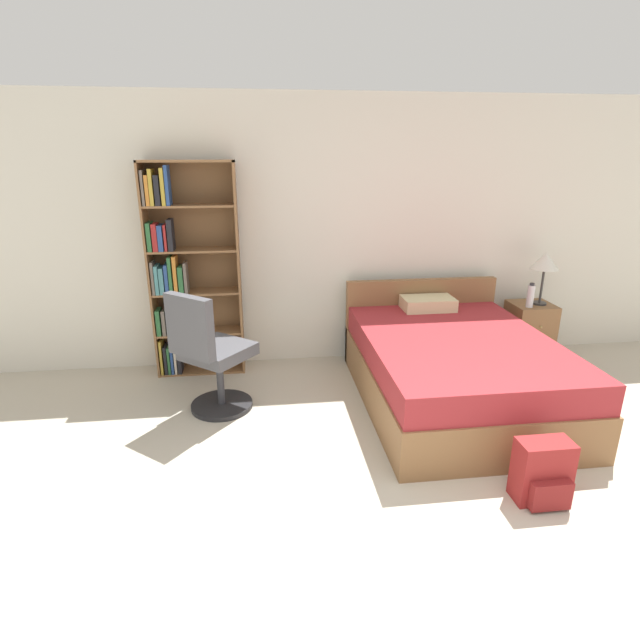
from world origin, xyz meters
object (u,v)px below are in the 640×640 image
Objects in this scene: nightstand at (529,331)px; table_lamp at (545,262)px; bookshelf at (184,272)px; backpack_red at (543,473)px; office_chair at (210,356)px; water_bottle at (531,296)px; bed at (453,367)px.

nightstand is 1.13× the size of table_lamp.
table_lamp is at bearing -2.29° from bookshelf.
nightstand reaches higher than backpack_red.
office_chair is 3.27m from nightstand.
backpack_red is (-0.98, -2.05, -0.52)m from water_bottle.
bookshelf is at bearing 107.82° from office_chair.
table_lamp reaches higher than nightstand.
bookshelf is at bearing 136.48° from backpack_red.
water_bottle reaches higher than nightstand.
bed is at bearing -147.00° from table_lamp.
table_lamp is at bearing 61.93° from backpack_red.
table_lamp is (1.20, 0.78, 0.72)m from bed.
nightstand is at bearing 35.00° from bed.
bookshelf is at bearing 176.27° from water_bottle.
bed is 2.05m from office_chair.
water_bottle is (-0.09, -0.10, 0.42)m from nightstand.
office_chair is at bearing -72.18° from bookshelf.
water_bottle is (3.37, -0.22, -0.29)m from bookshelf.
office_chair is 1.76× the size of nightstand.
bookshelf is 3.39m from backpack_red.
bookshelf is 3.34× the size of nightstand.
backpack_red is at bearing -115.60° from water_bottle.
bookshelf is at bearing 177.71° from table_lamp.
bookshelf is 2.60m from bed.
water_bottle is 0.61× the size of backpack_red.
nightstand is (3.18, 0.75, -0.20)m from office_chair.
bed is 3.88× the size of table_lamp.
bed is 5.08× the size of backpack_red.
bed is at bearing -1.19° from office_chair.
office_chair reaches higher than water_bottle.
water_bottle is at bearing 33.80° from bed.
table_lamp reaches higher than backpack_red.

